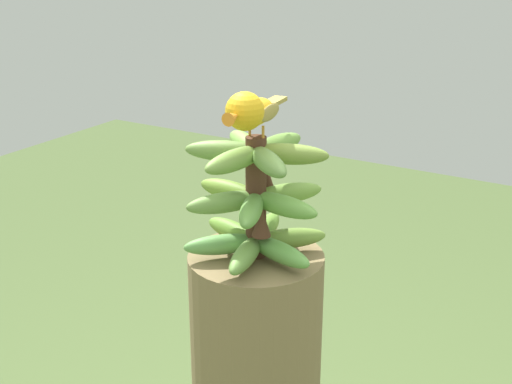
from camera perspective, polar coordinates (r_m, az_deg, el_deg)
name	(u,v)px	position (r m, az deg, el deg)	size (l,w,h in m)	color
banana_bunch	(256,198)	(1.29, 0.02, -0.49)	(0.28, 0.28, 0.24)	#4C2D1E
perched_bird	(250,112)	(1.21, -0.46, 6.63)	(0.07, 0.23, 0.09)	#C68933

